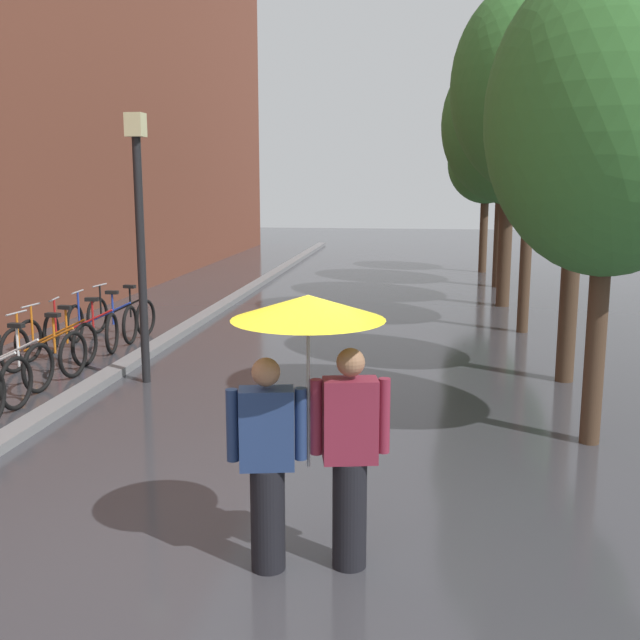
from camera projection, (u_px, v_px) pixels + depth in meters
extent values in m
plane|color=#38383D|center=(243.00, 551.00, 6.00)|extent=(80.00, 80.00, 0.00)
cube|color=slate|center=(208.00, 314.00, 16.16)|extent=(0.30, 36.00, 0.12)
cylinder|color=#473323|center=(596.00, 343.00, 8.27)|extent=(0.22, 0.22, 2.29)
ellipsoid|color=#387533|center=(611.00, 116.00, 7.83)|extent=(2.60, 2.60, 3.33)
cylinder|color=#473323|center=(569.00, 295.00, 10.84)|extent=(0.26, 0.26, 2.54)
ellipsoid|color=#387533|center=(579.00, 127.00, 10.41)|extent=(2.34, 2.34, 2.84)
cylinder|color=#473323|center=(526.00, 252.00, 14.32)|extent=(0.22, 0.22, 3.10)
ellipsoid|color=#387533|center=(534.00, 87.00, 13.77)|extent=(3.03, 3.03, 3.89)
cylinder|color=#473323|center=(505.00, 246.00, 17.35)|extent=(0.31, 0.31, 2.78)
ellipsoid|color=#387533|center=(510.00, 124.00, 16.86)|extent=(3.05, 3.05, 3.54)
cylinder|color=#473323|center=(500.00, 235.00, 20.47)|extent=(0.31, 0.31, 2.82)
ellipsoid|color=#2D6628|center=(504.00, 131.00, 19.97)|extent=(3.00, 3.00, 3.52)
cylinder|color=#473323|center=(484.00, 233.00, 23.77)|extent=(0.25, 0.25, 2.46)
ellipsoid|color=#387533|center=(486.00, 163.00, 23.37)|extent=(2.36, 2.36, 2.49)
torus|color=black|center=(16.00, 383.00, 9.63)|extent=(0.12, 0.70, 0.70)
torus|color=black|center=(38.00, 368.00, 10.40)|extent=(0.15, 0.70, 0.70)
cylinder|color=silver|center=(12.00, 352.00, 10.47)|extent=(0.88, 0.15, 0.43)
cylinder|color=silver|center=(18.00, 347.00, 10.43)|extent=(0.04, 0.04, 0.55)
cube|color=black|center=(16.00, 325.00, 10.38)|extent=(0.23, 0.13, 0.06)
torus|color=black|center=(15.00, 350.00, 11.48)|extent=(0.16, 0.70, 0.70)
torus|color=black|center=(73.00, 354.00, 11.20)|extent=(0.16, 0.70, 0.70)
cylinder|color=orange|center=(49.00, 340.00, 11.28)|extent=(0.88, 0.16, 0.43)
cylinder|color=orange|center=(54.00, 335.00, 11.24)|extent=(0.04, 0.04, 0.55)
cube|color=black|center=(53.00, 315.00, 11.18)|extent=(0.23, 0.13, 0.06)
cylinder|color=orange|center=(18.00, 332.00, 11.41)|extent=(0.04, 0.04, 0.58)
cylinder|color=#9E9EA3|center=(16.00, 313.00, 11.35)|extent=(0.09, 0.46, 0.03)
torus|color=black|center=(29.00, 341.00, 12.14)|extent=(0.16, 0.70, 0.70)
torus|color=black|center=(85.00, 345.00, 11.87)|extent=(0.16, 0.70, 0.70)
cylinder|color=orange|center=(61.00, 331.00, 11.94)|extent=(0.88, 0.16, 0.43)
cylinder|color=orange|center=(66.00, 326.00, 11.90)|extent=(0.04, 0.04, 0.55)
cube|color=black|center=(65.00, 307.00, 11.84)|extent=(0.23, 0.13, 0.06)
cylinder|color=orange|center=(32.00, 323.00, 12.07)|extent=(0.04, 0.04, 0.58)
cylinder|color=#9E9EA3|center=(31.00, 305.00, 12.01)|extent=(0.09, 0.46, 0.03)
torus|color=black|center=(51.00, 333.00, 12.74)|extent=(0.16, 0.70, 0.70)
torus|color=black|center=(112.00, 333.00, 12.74)|extent=(0.16, 0.70, 0.70)
cylinder|color=red|center=(87.00, 322.00, 12.70)|extent=(0.88, 0.16, 0.43)
cylinder|color=red|center=(93.00, 317.00, 12.69)|extent=(0.04, 0.04, 0.55)
cube|color=black|center=(92.00, 299.00, 12.63)|extent=(0.23, 0.13, 0.06)
cylinder|color=red|center=(55.00, 316.00, 12.68)|extent=(0.04, 0.04, 0.58)
cylinder|color=#9E9EA3|center=(54.00, 299.00, 12.63)|extent=(0.09, 0.46, 0.03)
torus|color=black|center=(75.00, 324.00, 13.58)|extent=(0.08, 0.70, 0.70)
torus|color=black|center=(130.00, 325.00, 13.48)|extent=(0.08, 0.70, 0.70)
cylinder|color=#233DA8|center=(107.00, 313.00, 13.48)|extent=(0.88, 0.07, 0.43)
cylinder|color=#233DA8|center=(113.00, 309.00, 13.46)|extent=(0.04, 0.04, 0.55)
cube|color=black|center=(112.00, 292.00, 13.40)|extent=(0.22, 0.11, 0.06)
cylinder|color=#233DA8|center=(79.00, 308.00, 13.52)|extent=(0.04, 0.04, 0.58)
cylinder|color=#9E9EA3|center=(78.00, 292.00, 13.47)|extent=(0.04, 0.46, 0.03)
torus|color=black|center=(97.00, 315.00, 14.43)|extent=(0.16, 0.70, 0.70)
torus|color=black|center=(146.00, 318.00, 14.15)|extent=(0.16, 0.70, 0.70)
cylinder|color=black|center=(126.00, 306.00, 14.23)|extent=(0.88, 0.16, 0.43)
cylinder|color=black|center=(130.00, 303.00, 14.19)|extent=(0.04, 0.04, 0.55)
cube|color=black|center=(129.00, 287.00, 14.13)|extent=(0.23, 0.13, 0.06)
cylinder|color=black|center=(100.00, 300.00, 14.35)|extent=(0.04, 0.04, 0.58)
cylinder|color=#9E9EA3|center=(100.00, 285.00, 14.30)|extent=(0.09, 0.46, 0.03)
cylinder|color=black|center=(268.00, 518.00, 5.68)|extent=(0.26, 0.26, 0.80)
cube|color=navy|center=(267.00, 429.00, 5.55)|extent=(0.44, 0.30, 0.60)
sphere|color=#9E7051|center=(266.00, 372.00, 5.47)|extent=(0.21, 0.21, 0.21)
cylinder|color=navy|center=(232.00, 425.00, 5.53)|extent=(0.09, 0.09, 0.54)
cylinder|color=navy|center=(301.00, 424.00, 5.56)|extent=(0.09, 0.09, 0.54)
cylinder|color=black|center=(350.00, 514.00, 5.71)|extent=(0.26, 0.26, 0.84)
cube|color=maroon|center=(350.00, 420.00, 5.57)|extent=(0.44, 0.30, 0.63)
sphere|color=#9E7051|center=(351.00, 362.00, 5.49)|extent=(0.21, 0.21, 0.21)
cylinder|color=maroon|center=(316.00, 417.00, 5.55)|extent=(0.09, 0.09, 0.57)
cylinder|color=maroon|center=(384.00, 416.00, 5.58)|extent=(0.09, 0.09, 0.57)
cylinder|color=#9E9EA3|center=(308.00, 393.00, 5.54)|extent=(0.02, 0.02, 1.13)
cone|color=yellow|center=(308.00, 307.00, 5.42)|extent=(1.12, 1.12, 0.18)
cylinder|color=black|center=(141.00, 263.00, 10.70)|extent=(0.12, 0.12, 3.47)
cube|color=beige|center=(135.00, 125.00, 10.35)|extent=(0.24, 0.24, 0.32)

